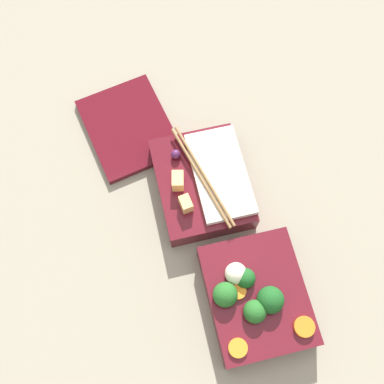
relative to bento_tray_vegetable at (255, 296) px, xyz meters
The scene contains 4 objects.
ground_plane 0.10m from the bento_tray_vegetable, ahead, with size 3.00×3.00×0.00m, color gray.
bento_tray_vegetable is the anchor object (origin of this frame).
bento_tray_rice 0.21m from the bento_tray_vegetable, ahead, with size 0.19×0.15×0.07m.
bento_lid 0.38m from the bento_tray_vegetable, 21.53° to the left, with size 0.18×0.14×0.01m, color #510F19.
Camera 1 is at (-0.16, 0.11, 0.73)m, focal length 42.00 mm.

